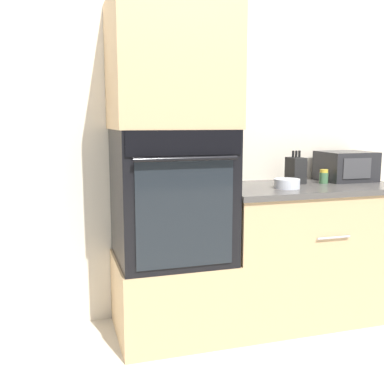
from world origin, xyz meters
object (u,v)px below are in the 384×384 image
at_px(microwave, 346,166).
at_px(knife_block, 296,170).
at_px(condiment_jar_near, 236,175).
at_px(condiment_jar_mid, 324,177).
at_px(bowl, 287,184).
at_px(wall_oven, 171,195).

bearing_deg(microwave, knife_block, -177.54).
distance_m(condiment_jar_near, condiment_jar_mid, 0.58).
bearing_deg(condiment_jar_near, bowl, -56.26).
bearing_deg(wall_oven, microwave, 5.34).
height_order(wall_oven, condiment_jar_mid, wall_oven).
bearing_deg(condiment_jar_near, condiment_jar_mid, -18.41).
distance_m(microwave, condiment_jar_mid, 0.24).
xyz_separation_m(wall_oven, condiment_jar_near, (0.50, 0.22, 0.08)).
distance_m(knife_block, condiment_jar_near, 0.40).
distance_m(microwave, condiment_jar_near, 0.78).
xyz_separation_m(bowl, condiment_jar_mid, (0.34, 0.13, 0.02)).
height_order(wall_oven, microwave, wall_oven).
bearing_deg(condiment_jar_mid, knife_block, 159.74).
bearing_deg(bowl, condiment_jar_near, 123.74).
height_order(bowl, condiment_jar_near, condiment_jar_near).
distance_m(wall_oven, microwave, 1.28).
relative_size(wall_oven, bowl, 4.89).
height_order(wall_oven, bowl, wall_oven).
bearing_deg(knife_block, condiment_jar_near, 162.46).
xyz_separation_m(wall_oven, condiment_jar_mid, (1.05, 0.04, 0.07)).
bearing_deg(microwave, wall_oven, -174.66).
distance_m(wall_oven, knife_block, 0.89).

